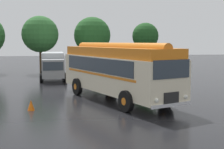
{
  "coord_description": "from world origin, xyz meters",
  "views": [
    {
      "loc": [
        -4.1,
        -18.37,
        3.57
      ],
      "look_at": [
        -0.63,
        1.65,
        1.4
      ],
      "focal_mm": 50.0,
      "sensor_mm": 36.0,
      "label": 1
    }
  ],
  "objects_px": {
    "car_near_left": "(86,69)",
    "car_mid_left": "(116,69)",
    "vintage_bus": "(116,69)",
    "car_mid_right": "(144,69)",
    "traffic_cone": "(31,105)",
    "box_van": "(53,65)"
  },
  "relations": [
    {
      "from": "box_van",
      "to": "car_mid_right",
      "type": "bearing_deg",
      "value": 1.15
    },
    {
      "from": "car_mid_left",
      "to": "traffic_cone",
      "type": "bearing_deg",
      "value": -117.28
    },
    {
      "from": "vintage_bus",
      "to": "traffic_cone",
      "type": "height_order",
      "value": "vintage_bus"
    },
    {
      "from": "car_near_left",
      "to": "traffic_cone",
      "type": "xyz_separation_m",
      "value": [
        -4.13,
        -14.25,
        -0.57
      ]
    },
    {
      "from": "car_near_left",
      "to": "car_mid_left",
      "type": "distance_m",
      "value": 2.99
    },
    {
      "from": "vintage_bus",
      "to": "car_mid_right",
      "type": "relative_size",
      "value": 2.38
    },
    {
      "from": "vintage_bus",
      "to": "car_near_left",
      "type": "bearing_deg",
      "value": 93.65
    },
    {
      "from": "car_near_left",
      "to": "car_mid_left",
      "type": "height_order",
      "value": "same"
    },
    {
      "from": "car_near_left",
      "to": "box_van",
      "type": "distance_m",
      "value": 3.38
    },
    {
      "from": "vintage_bus",
      "to": "car_near_left",
      "type": "height_order",
      "value": "vintage_bus"
    },
    {
      "from": "car_mid_left",
      "to": "box_van",
      "type": "height_order",
      "value": "box_van"
    },
    {
      "from": "car_mid_right",
      "to": "box_van",
      "type": "distance_m",
      "value": 8.92
    },
    {
      "from": "box_van",
      "to": "traffic_cone",
      "type": "bearing_deg",
      "value": -93.97
    },
    {
      "from": "vintage_bus",
      "to": "car_near_left",
      "type": "relative_size",
      "value": 2.39
    },
    {
      "from": "car_near_left",
      "to": "car_mid_right",
      "type": "distance_m",
      "value": 5.75
    },
    {
      "from": "vintage_bus",
      "to": "traffic_cone",
      "type": "bearing_deg",
      "value": -156.47
    },
    {
      "from": "box_van",
      "to": "traffic_cone",
      "type": "distance_m",
      "value": 13.39
    },
    {
      "from": "car_near_left",
      "to": "traffic_cone",
      "type": "height_order",
      "value": "car_near_left"
    },
    {
      "from": "car_near_left",
      "to": "car_mid_right",
      "type": "height_order",
      "value": "same"
    },
    {
      "from": "car_mid_right",
      "to": "car_mid_left",
      "type": "bearing_deg",
      "value": 175.64
    },
    {
      "from": "traffic_cone",
      "to": "car_mid_right",
      "type": "bearing_deg",
      "value": 53.92
    },
    {
      "from": "vintage_bus",
      "to": "car_mid_left",
      "type": "bearing_deg",
      "value": 79.41
    }
  ]
}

